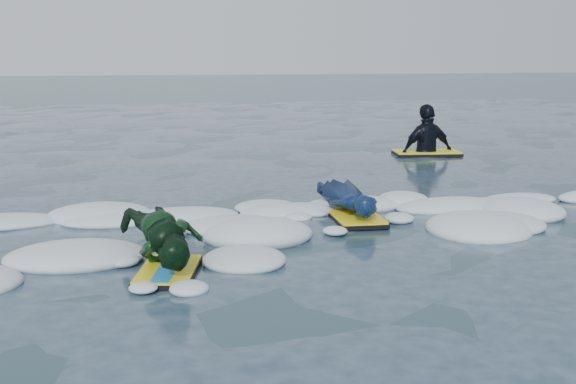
# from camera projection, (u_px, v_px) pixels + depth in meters

# --- Properties ---
(ground) EXTENTS (120.00, 120.00, 0.00)m
(ground) POSITION_uv_depth(u_px,v_px,m) (314.00, 250.00, 6.89)
(ground) COLOR #19313C
(ground) RESTS_ON ground
(foam_band) EXTENTS (12.00, 3.10, 0.30)m
(foam_band) POSITION_uv_depth(u_px,v_px,m) (290.00, 225.00, 7.88)
(foam_band) COLOR silver
(foam_band) RESTS_ON ground
(prone_woman_unit) EXTENTS (0.58, 1.47, 0.37)m
(prone_woman_unit) POSITION_uv_depth(u_px,v_px,m) (350.00, 200.00, 8.25)
(prone_woman_unit) COLOR black
(prone_woman_unit) RESTS_ON ground
(prone_child_unit) EXTENTS (0.79, 1.36, 0.51)m
(prone_child_unit) POSITION_uv_depth(u_px,v_px,m) (166.00, 240.00, 6.21)
(prone_child_unit) COLOR black
(prone_child_unit) RESTS_ON ground
(waiting_rider_unit) EXTENTS (1.28, 0.82, 1.80)m
(waiting_rider_unit) POSITION_uv_depth(u_px,v_px,m) (427.00, 153.00, 13.23)
(waiting_rider_unit) COLOR black
(waiting_rider_unit) RESTS_ON ground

